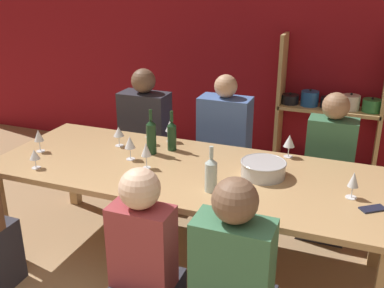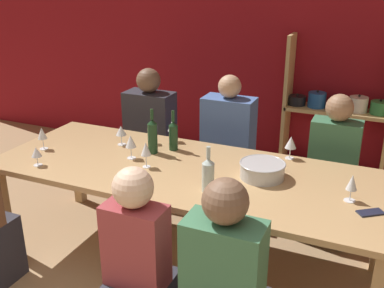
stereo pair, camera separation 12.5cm
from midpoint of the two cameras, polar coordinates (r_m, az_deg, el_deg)
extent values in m
cube|color=maroon|center=(4.88, 11.28, 12.38)|extent=(8.80, 0.06, 2.70)
cube|color=tan|center=(4.78, 12.68, 4.60)|extent=(0.04, 0.30, 1.48)
cube|color=tan|center=(4.97, 17.58, -4.20)|extent=(0.98, 0.30, 0.04)
cylinder|color=red|center=(4.97, 13.21, -2.58)|extent=(0.18, 0.18, 0.14)
sphere|color=black|center=(4.94, 13.29, -1.70)|extent=(0.02, 0.02, 0.02)
cylinder|color=silver|center=(4.95, 15.44, -2.94)|extent=(0.18, 0.18, 0.14)
sphere|color=black|center=(4.92, 15.53, -2.08)|extent=(0.02, 0.02, 0.02)
cylinder|color=silver|center=(4.93, 17.69, -3.34)|extent=(0.18, 0.18, 0.13)
sphere|color=black|center=(4.90, 17.79, -2.53)|extent=(0.02, 0.02, 0.02)
cylinder|color=#235BAD|center=(4.93, 19.93, -3.85)|extent=(0.18, 0.18, 0.10)
sphere|color=black|center=(4.91, 20.02, -3.21)|extent=(0.02, 0.02, 0.02)
cube|color=tan|center=(4.71, 18.57, 4.00)|extent=(0.98, 0.30, 0.04)
cylinder|color=black|center=(4.74, 13.93, 5.41)|extent=(0.18, 0.18, 0.09)
sphere|color=black|center=(4.72, 13.99, 6.10)|extent=(0.02, 0.02, 0.02)
cylinder|color=#235BAD|center=(4.70, 16.32, 5.41)|extent=(0.18, 0.18, 0.15)
sphere|color=black|center=(4.68, 16.43, 6.43)|extent=(0.02, 0.02, 0.02)
cylinder|color=black|center=(4.69, 18.67, 4.81)|extent=(0.18, 0.18, 0.10)
sphere|color=black|center=(4.67, 18.76, 5.56)|extent=(0.02, 0.02, 0.02)
cylinder|color=silver|center=(4.67, 21.09, 4.72)|extent=(0.18, 0.18, 0.15)
sphere|color=black|center=(4.65, 21.23, 5.73)|extent=(0.02, 0.02, 0.02)
cylinder|color=#338447|center=(4.68, 23.47, 4.24)|extent=(0.18, 0.18, 0.12)
sphere|color=black|center=(4.66, 23.60, 5.10)|extent=(0.02, 0.02, 0.02)
cube|color=tan|center=(3.16, 0.41, -3.48)|extent=(2.80, 1.07, 0.04)
cube|color=tan|center=(3.70, -21.94, -7.89)|extent=(0.08, 0.08, 0.72)
cube|color=tan|center=(4.30, -13.48, -2.74)|extent=(0.08, 0.08, 0.72)
cube|color=tan|center=(3.54, 23.89, -9.55)|extent=(0.08, 0.08, 0.72)
cylinder|color=#B7BABC|center=(3.05, 10.08, -3.31)|extent=(0.30, 0.30, 0.11)
torus|color=#B7BABC|center=(3.03, 10.14, -2.46)|extent=(0.31, 0.31, 0.01)
cylinder|color=#19381E|center=(3.39, -3.97, 0.70)|extent=(0.07, 0.07, 0.23)
cone|color=#19381E|center=(3.35, -4.03, 2.84)|extent=(0.07, 0.07, 0.03)
cylinder|color=#19381E|center=(3.33, -4.05, 3.77)|extent=(0.03, 0.03, 0.08)
cylinder|color=#19381E|center=(3.45, -1.34, 0.81)|extent=(0.07, 0.07, 0.20)
cone|color=#19381E|center=(3.41, -1.35, 2.60)|extent=(0.07, 0.07, 0.03)
cylinder|color=#19381E|center=(3.40, -1.36, 3.54)|extent=(0.03, 0.03, 0.09)
cylinder|color=#B2C6C1|center=(2.81, 3.34, -4.27)|extent=(0.08, 0.08, 0.19)
cone|color=#B2C6C1|center=(2.76, 3.39, -2.17)|extent=(0.08, 0.08, 0.04)
cylinder|color=#B2C6C1|center=(2.74, 3.41, -1.10)|extent=(0.03, 0.03, 0.08)
cylinder|color=white|center=(3.66, -17.36, -0.58)|extent=(0.07, 0.07, 0.00)
cylinder|color=white|center=(3.65, -17.43, 0.05)|extent=(0.01, 0.01, 0.08)
cone|color=white|center=(3.62, -17.58, 1.32)|extent=(0.07, 0.07, 0.09)
cylinder|color=beige|center=(3.63, -17.54, 0.98)|extent=(0.04, 0.04, 0.04)
cylinder|color=white|center=(3.66, -1.46, 0.39)|extent=(0.06, 0.06, 0.00)
cylinder|color=white|center=(3.64, -1.47, 1.05)|extent=(0.01, 0.01, 0.09)
cone|color=white|center=(3.61, -1.48, 2.40)|extent=(0.08, 0.08, 0.09)
cylinder|color=maroon|center=(3.62, -1.48, 2.04)|extent=(0.04, 0.04, 0.04)
cylinder|color=white|center=(3.19, -4.68, -2.90)|extent=(0.06, 0.06, 0.00)
cylinder|color=white|center=(3.17, -4.70, -2.14)|extent=(0.01, 0.01, 0.09)
cone|color=white|center=(3.14, -4.75, -0.61)|extent=(0.07, 0.07, 0.10)
cylinder|color=maroon|center=(3.15, -4.74, -1.02)|extent=(0.04, 0.04, 0.04)
cylinder|color=white|center=(3.61, -4.04, 0.05)|extent=(0.06, 0.06, 0.00)
cylinder|color=white|center=(3.60, -4.05, 0.53)|extent=(0.01, 0.01, 0.06)
cone|color=white|center=(3.58, -4.08, 1.53)|extent=(0.07, 0.07, 0.07)
cylinder|color=white|center=(2.91, 20.55, -6.75)|extent=(0.07, 0.07, 0.00)
cylinder|color=white|center=(2.90, 20.65, -6.08)|extent=(0.01, 0.01, 0.07)
cone|color=white|center=(2.86, 20.86, -4.57)|extent=(0.07, 0.07, 0.10)
cylinder|color=beige|center=(2.87, 20.80, -5.02)|extent=(0.04, 0.04, 0.04)
cylinder|color=white|center=(3.62, -7.92, -0.06)|extent=(0.07, 0.07, 0.00)
cylinder|color=white|center=(3.60, -7.96, 0.55)|extent=(0.01, 0.01, 0.08)
cone|color=white|center=(3.58, -8.02, 1.71)|extent=(0.08, 0.08, 0.07)
cylinder|color=maroon|center=(3.58, -8.00, 1.43)|extent=(0.05, 0.05, 0.03)
cylinder|color=white|center=(3.37, -17.96, -2.57)|extent=(0.06, 0.06, 0.00)
cylinder|color=white|center=(3.36, -18.03, -2.03)|extent=(0.01, 0.01, 0.07)
cone|color=white|center=(3.33, -18.16, -0.95)|extent=(0.07, 0.07, 0.07)
cylinder|color=white|center=(3.41, 13.31, -1.77)|extent=(0.07, 0.07, 0.00)
cylinder|color=white|center=(3.40, 13.37, -1.12)|extent=(0.01, 0.01, 0.08)
cone|color=white|center=(3.37, 13.49, 0.22)|extent=(0.08, 0.08, 0.09)
cylinder|color=white|center=(3.35, -6.63, -1.78)|extent=(0.07, 0.07, 0.00)
cylinder|color=white|center=(3.33, -6.66, -1.07)|extent=(0.01, 0.01, 0.09)
cone|color=white|center=(3.30, -6.73, 0.35)|extent=(0.08, 0.08, 0.09)
cylinder|color=beige|center=(3.31, -6.71, -0.03)|extent=(0.04, 0.04, 0.04)
cube|color=#1E2338|center=(2.82, 22.94, -8.03)|extent=(0.16, 0.15, 0.01)
cube|color=#2D2D38|center=(4.44, -4.34, -3.27)|extent=(0.46, 0.57, 0.46)
cube|color=#2D2D38|center=(4.26, -4.53, 2.94)|extent=(0.46, 0.25, 0.55)
sphere|color=brown|center=(4.15, -4.68, 8.05)|extent=(0.22, 0.22, 0.22)
cube|color=#99383D|center=(2.55, -5.70, -12.73)|extent=(0.35, 0.19, 0.49)
sphere|color=beige|center=(2.37, -6.01, -5.53)|extent=(0.22, 0.22, 0.22)
cube|color=#2D2D38|center=(3.91, 17.72, -7.52)|extent=(0.38, 0.47, 0.50)
cube|color=#3D7551|center=(3.71, 18.56, -0.80)|extent=(0.38, 0.21, 0.49)
sphere|color=#9E7556|center=(3.60, 19.20, 4.37)|extent=(0.21, 0.21, 0.21)
cube|color=#3D7551|center=(2.32, 5.60, -15.19)|extent=(0.40, 0.22, 0.50)
sphere|color=brown|center=(2.13, 5.95, -7.27)|extent=(0.23, 0.23, 0.23)
cube|color=#2D2D38|center=(4.15, 5.29, -5.01)|extent=(0.45, 0.56, 0.47)
cube|color=#4C70B7|center=(3.95, 5.54, 1.81)|extent=(0.45, 0.25, 0.58)
sphere|color=tan|center=(3.84, 5.75, 7.28)|extent=(0.20, 0.20, 0.20)
camera|label=1|loc=(0.06, -88.87, 0.44)|focal=42.00mm
camera|label=2|loc=(0.06, 91.13, -0.44)|focal=42.00mm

